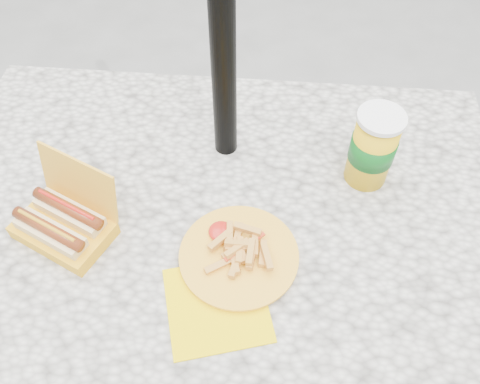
# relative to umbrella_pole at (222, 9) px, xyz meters

# --- Properties ---
(ground) EXTENTS (60.00, 60.00, 0.00)m
(ground) POSITION_rel_umbrella_pole_xyz_m (0.00, -0.16, -1.10)
(ground) COLOR slate
(picnic_table) EXTENTS (1.20, 0.80, 0.75)m
(picnic_table) POSITION_rel_umbrella_pole_xyz_m (0.00, -0.16, -0.46)
(picnic_table) COLOR beige
(picnic_table) RESTS_ON ground
(umbrella_pole) EXTENTS (0.05, 0.05, 2.20)m
(umbrella_pole) POSITION_rel_umbrella_pole_xyz_m (0.00, 0.00, 0.00)
(umbrella_pole) COLOR black
(umbrella_pole) RESTS_ON ground
(hotdog_box) EXTENTS (0.23, 0.21, 0.15)m
(hotdog_box) POSITION_rel_umbrella_pole_xyz_m (-0.29, -0.26, -0.32)
(hotdog_box) COLOR gold
(hotdog_box) RESTS_ON picnic_table
(fries_plate) EXTENTS (0.26, 0.33, 0.04)m
(fries_plate) POSITION_rel_umbrella_pole_xyz_m (0.05, -0.30, -0.34)
(fries_plate) COLOR #F2CF00
(fries_plate) RESTS_ON picnic_table
(soda_cup) EXTENTS (0.10, 0.10, 0.18)m
(soda_cup) POSITION_rel_umbrella_pole_xyz_m (0.31, -0.06, -0.26)
(soda_cup) COLOR #E8B310
(soda_cup) RESTS_ON picnic_table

